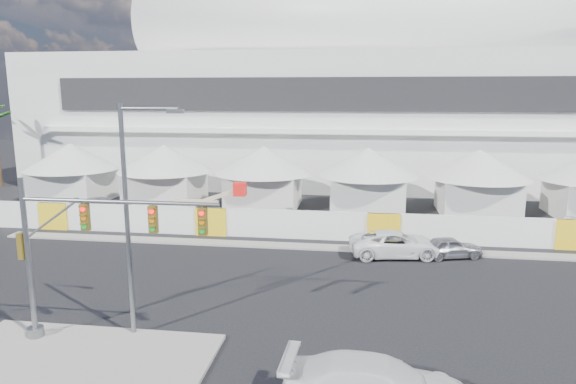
# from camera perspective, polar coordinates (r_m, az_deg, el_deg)

# --- Properties ---
(ground) EXTENTS (160.00, 160.00, 0.00)m
(ground) POSITION_cam_1_polar(r_m,az_deg,el_deg) (22.39, -4.04, -15.47)
(ground) COLOR black
(ground) RESTS_ON ground
(median_island) EXTENTS (10.00, 5.00, 0.15)m
(median_island) POSITION_cam_1_polar(r_m,az_deg,el_deg) (21.89, -22.09, -16.74)
(median_island) COLOR gray
(median_island) RESTS_ON ground
(stadium) EXTENTS (80.00, 24.80, 21.98)m
(stadium) POSITION_cam_1_polar(r_m,az_deg,el_deg) (61.25, 12.37, 10.27)
(stadium) COLOR silver
(stadium) RESTS_ON ground
(tent_row) EXTENTS (53.40, 8.40, 5.40)m
(tent_row) POSITION_cam_1_polar(r_m,az_deg,el_deg) (44.28, 3.02, 2.13)
(tent_row) COLOR silver
(tent_row) RESTS_ON ground
(hoarding_fence) EXTENTS (70.00, 0.25, 2.00)m
(hoarding_fence) POSITION_cam_1_polar(r_m,az_deg,el_deg) (35.28, 10.56, -3.91)
(hoarding_fence) COLOR white
(hoarding_fence) RESTS_ON ground
(sedan_silver) EXTENTS (2.53, 4.12, 1.31)m
(sedan_silver) POSITION_cam_1_polar(r_m,az_deg,el_deg) (33.07, 17.59, -5.89)
(sedan_silver) COLOR #9D9EA2
(sedan_silver) RESTS_ON ground
(pickup_curb) EXTENTS (3.43, 6.01, 1.58)m
(pickup_curb) POSITION_cam_1_polar(r_m,az_deg,el_deg) (32.48, 11.90, -5.66)
(pickup_curb) COLOR white
(pickup_curb) RESTS_ON ground
(lot_car_c) EXTENTS (3.19, 5.22, 1.41)m
(lot_car_c) POSITION_cam_1_polar(r_m,az_deg,el_deg) (45.13, -19.86, -1.50)
(lot_car_c) COLOR silver
(lot_car_c) RESTS_ON ground
(traffic_mast) EXTENTS (8.22, 0.64, 6.58)m
(traffic_mast) POSITION_cam_1_polar(r_m,az_deg,el_deg) (21.91, -22.94, -6.20)
(traffic_mast) COLOR slate
(traffic_mast) RESTS_ON median_island
(streetlight_median) EXTENTS (2.61, 0.26, 9.44)m
(streetlight_median) POSITION_cam_1_polar(r_m,az_deg,el_deg) (21.25, -16.94, -1.44)
(streetlight_median) COLOR slate
(streetlight_median) RESTS_ON median_island
(boom_lift) EXTENTS (6.83, 1.62, 3.47)m
(boom_lift) POSITION_cam_1_polar(r_m,az_deg,el_deg) (39.27, -11.00, -2.50)
(boom_lift) COLOR red
(boom_lift) RESTS_ON ground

